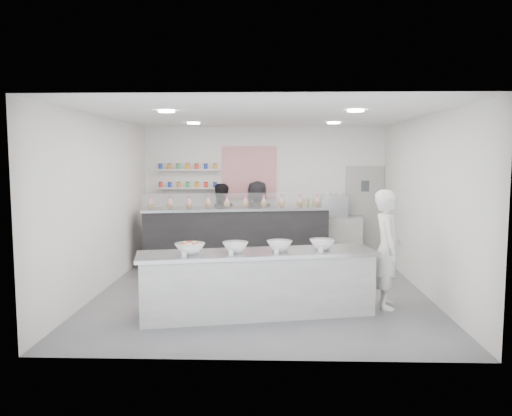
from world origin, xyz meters
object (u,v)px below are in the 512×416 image
(prep_counter, at_px, (258,283))
(woman_prep, at_px, (387,249))
(back_bar, at_px, (236,236))
(espresso_machine, at_px, (334,206))
(espresso_ledge, at_px, (332,237))
(staff_right, at_px, (257,221))
(staff_left, at_px, (220,222))

(prep_counter, bearing_deg, woman_prep, 0.59)
(back_bar, bearing_deg, espresso_machine, 6.05)
(back_bar, xyz_separation_m, woman_prep, (2.52, -3.06, 0.29))
(espresso_machine, height_order, woman_prep, woman_prep)
(prep_counter, distance_m, back_bar, 3.54)
(espresso_ledge, bearing_deg, staff_right, -173.96)
(back_bar, bearing_deg, staff_right, 35.84)
(prep_counter, relative_size, woman_prep, 1.90)
(espresso_ledge, bearing_deg, back_bar, -163.44)
(espresso_ledge, distance_m, woman_prep, 3.74)
(woman_prep, bearing_deg, staff_right, 35.74)
(prep_counter, height_order, espresso_ledge, espresso_ledge)
(espresso_ledge, height_order, espresso_machine, espresso_machine)
(staff_left, relative_size, staff_right, 0.96)
(espresso_ledge, bearing_deg, staff_left, -175.95)
(prep_counter, height_order, back_bar, back_bar)
(back_bar, xyz_separation_m, staff_right, (0.44, 0.46, 0.28))
(espresso_ledge, xyz_separation_m, staff_right, (-1.70, -0.18, 0.40))
(espresso_machine, distance_m, staff_left, 2.60)
(prep_counter, relative_size, back_bar, 0.87)
(staff_right, bearing_deg, woman_prep, 107.21)
(staff_left, bearing_deg, prep_counter, 86.28)
(back_bar, xyz_separation_m, espresso_ledge, (2.14, 0.64, -0.12))
(espresso_machine, relative_size, staff_right, 0.33)
(prep_counter, distance_m, espresso_machine, 4.49)
(prep_counter, relative_size, espresso_machine, 5.92)
(back_bar, bearing_deg, espresso_ledge, 6.28)
(back_bar, distance_m, espresso_machine, 2.34)
(back_bar, relative_size, woman_prep, 2.19)
(espresso_ledge, distance_m, staff_left, 2.57)
(espresso_ledge, bearing_deg, prep_counter, -110.97)
(staff_left, bearing_deg, woman_prep, 112.38)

